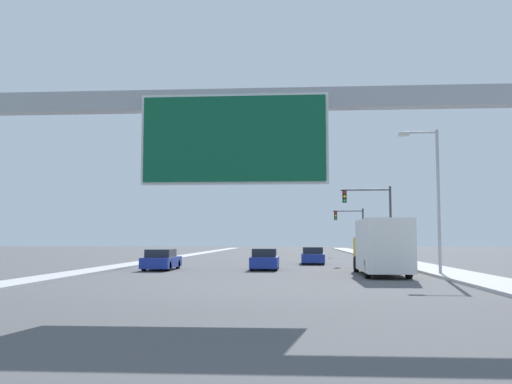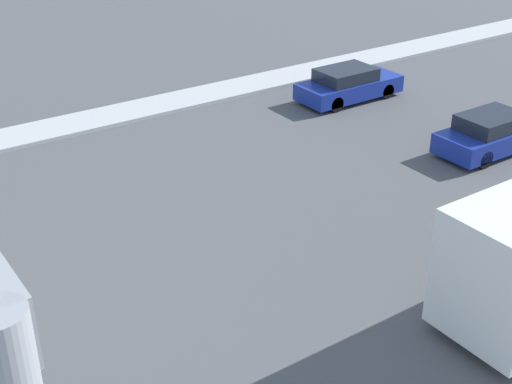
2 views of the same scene
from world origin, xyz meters
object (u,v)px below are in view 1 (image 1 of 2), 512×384
at_px(sign_gantry, 235,133).
at_px(truck_box_primary, 381,247).
at_px(car_mid_center, 265,260).
at_px(car_far_center, 161,260).
at_px(street_lamp_right, 434,189).
at_px(car_near_left, 313,256).
at_px(traffic_light_mid_block, 353,224).
at_px(traffic_light_near_intersection, 375,212).

relative_size(sign_gantry, truck_box_primary, 2.42).
bearing_deg(car_mid_center, car_far_center, -174.62).
bearing_deg(street_lamp_right, car_mid_center, 151.22).
bearing_deg(car_near_left, car_far_center, -137.54).
xyz_separation_m(traffic_light_mid_block, street_lamp_right, (1.01, -36.09, 1.11)).
relative_size(car_far_center, street_lamp_right, 0.54).
distance_m(sign_gantry, car_mid_center, 20.19).
height_order(sign_gantry, traffic_light_near_intersection, sign_gantry).
distance_m(car_mid_center, truck_box_primary, 9.08).
bearing_deg(car_mid_center, traffic_light_near_intersection, 49.74).
bearing_deg(street_lamp_right, car_near_left, 114.44).
distance_m(truck_box_primary, street_lamp_right, 4.54).
bearing_deg(truck_box_primary, traffic_light_mid_block, 86.73).
xyz_separation_m(traffic_light_near_intersection, traffic_light_mid_block, (0.14, 20.00, -0.59)).
bearing_deg(traffic_light_near_intersection, car_near_left, -163.56).
xyz_separation_m(truck_box_primary, street_lamp_right, (3.08, 0.16, 3.33)).
distance_m(car_mid_center, street_lamp_right, 12.27).
relative_size(car_near_left, street_lamp_right, 0.55).
height_order(traffic_light_near_intersection, street_lamp_right, street_lamp_right).
bearing_deg(traffic_light_mid_block, car_far_center, -117.25).
bearing_deg(car_near_left, car_mid_center, -111.36).
distance_m(car_far_center, traffic_light_mid_block, 35.25).
height_order(car_mid_center, truck_box_primary, truck_box_primary).
xyz_separation_m(sign_gantry, car_mid_center, (0.00, 19.54, -5.11)).
bearing_deg(car_near_left, traffic_light_near_intersection, 16.44).
height_order(traffic_light_mid_block, street_lamp_right, street_lamp_right).
height_order(car_mid_center, traffic_light_near_intersection, traffic_light_near_intersection).
bearing_deg(street_lamp_right, car_far_center, 164.06).
height_order(sign_gantry, car_near_left, sign_gantry).
bearing_deg(car_mid_center, traffic_light_mid_block, 73.46).
distance_m(truck_box_primary, traffic_light_near_intersection, 16.61).
bearing_deg(car_mid_center, truck_box_primary, -39.16).
xyz_separation_m(sign_gantry, street_lamp_right, (10.08, 14.00, -0.84)).
relative_size(sign_gantry, traffic_light_mid_block, 3.55).
bearing_deg(truck_box_primary, car_mid_center, 140.84).
distance_m(car_near_left, traffic_light_mid_block, 22.54).
distance_m(car_near_left, street_lamp_right, 16.48).
bearing_deg(street_lamp_right, sign_gantry, -125.76).
relative_size(car_near_left, traffic_light_mid_block, 0.81).
relative_size(sign_gantry, car_far_center, 4.46).
bearing_deg(car_far_center, traffic_light_mid_block, 62.75).
xyz_separation_m(car_mid_center, traffic_light_near_intersection, (8.93, 10.55, 3.75)).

